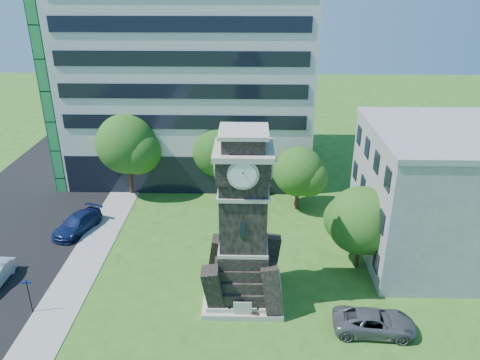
{
  "coord_description": "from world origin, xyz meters",
  "views": [
    {
      "loc": [
        3.42,
        -24.74,
        20.87
      ],
      "look_at": [
        2.62,
        8.28,
        6.1
      ],
      "focal_mm": 35.0,
      "sensor_mm": 36.0,
      "label": 1
    }
  ],
  "objects_px": {
    "car_east_lot": "(374,322)",
    "park_bench": "(244,309)",
    "car_street_north": "(77,223)",
    "clock_tower": "(243,230)",
    "street_sign": "(29,293)"
  },
  "relations": [
    {
      "from": "clock_tower",
      "to": "car_street_north",
      "type": "height_order",
      "value": "clock_tower"
    },
    {
      "from": "clock_tower",
      "to": "park_bench",
      "type": "xyz_separation_m",
      "value": [
        0.12,
        -2.06,
        -4.75
      ]
    },
    {
      "from": "clock_tower",
      "to": "car_street_north",
      "type": "xyz_separation_m",
      "value": [
        -14.66,
        8.61,
        -4.53
      ]
    },
    {
      "from": "clock_tower",
      "to": "park_bench",
      "type": "distance_m",
      "value": 5.18
    },
    {
      "from": "car_east_lot",
      "to": "park_bench",
      "type": "bearing_deg",
      "value": 84.17
    },
    {
      "from": "clock_tower",
      "to": "car_east_lot",
      "type": "bearing_deg",
      "value": -22.21
    },
    {
      "from": "park_bench",
      "to": "car_east_lot",
      "type": "bearing_deg",
      "value": 7.49
    },
    {
      "from": "street_sign",
      "to": "clock_tower",
      "type": "bearing_deg",
      "value": -1.18
    },
    {
      "from": "car_east_lot",
      "to": "park_bench",
      "type": "distance_m",
      "value": 8.31
    },
    {
      "from": "car_street_north",
      "to": "street_sign",
      "type": "bearing_deg",
      "value": -66.89
    },
    {
      "from": "car_street_north",
      "to": "street_sign",
      "type": "distance_m",
      "value": 10.77
    },
    {
      "from": "car_east_lot",
      "to": "street_sign",
      "type": "height_order",
      "value": "street_sign"
    },
    {
      "from": "car_east_lot",
      "to": "street_sign",
      "type": "bearing_deg",
      "value": 90.13
    },
    {
      "from": "clock_tower",
      "to": "street_sign",
      "type": "height_order",
      "value": "clock_tower"
    },
    {
      "from": "car_street_north",
      "to": "car_east_lot",
      "type": "relative_size",
      "value": 0.99
    }
  ]
}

